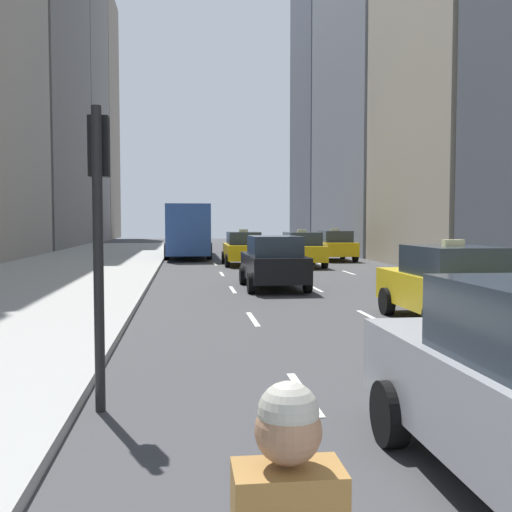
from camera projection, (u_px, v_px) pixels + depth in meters
name	position (u px, v px, depth m)	size (l,w,h in m)	color
sidewalk_left	(64.00, 272.00, 25.90)	(8.00, 66.00, 0.15)	#9E9E99
lane_markings	(299.00, 280.00, 23.06)	(5.72, 56.00, 0.01)	white
building_row_left	(18.00, 61.00, 44.29)	(6.00, 90.21, 34.05)	slate
building_row_right	(408.00, 32.00, 37.02)	(6.00, 61.01, 34.70)	slate
taxi_lead	(334.00, 245.00, 34.63)	(2.02, 4.40, 1.87)	yellow
taxi_second	(301.00, 249.00, 29.89)	(2.02, 4.40, 1.87)	yellow
taxi_third	(448.00, 284.00, 13.13)	(2.02, 4.40, 1.87)	yellow
taxi_fourth	(243.00, 248.00, 30.84)	(2.02, 4.40, 1.87)	yellow
sedan_silver_behind	(274.00, 262.00, 20.12)	(2.02, 4.43, 1.78)	black
city_bus	(188.00, 229.00, 38.45)	(2.80, 11.61, 3.25)	#2D519E
traffic_light_pole	(99.00, 209.00, 7.08)	(0.24, 0.42, 3.60)	black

